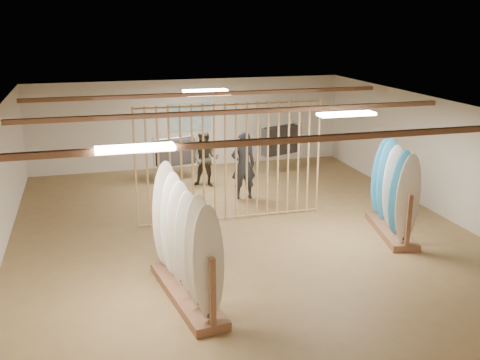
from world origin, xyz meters
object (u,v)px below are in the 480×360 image
object	(u,v)px
rack_right	(393,204)
clothing_rack_a	(176,152)
clothing_rack_b	(281,140)
shopper_a	(243,161)
rack_left	(186,260)
shopper_b	(205,155)

from	to	relation	value
rack_right	clothing_rack_a	bearing A→B (deg)	138.06
clothing_rack_b	shopper_a	bearing A→B (deg)	-149.85
rack_left	shopper_b	bearing A→B (deg)	66.63
clothing_rack_b	shopper_a	world-z (taller)	shopper_a
rack_left	shopper_b	world-z (taller)	rack_left
rack_right	shopper_a	xyz separation A→B (m)	(-2.47, 3.36, 0.32)
clothing_rack_b	shopper_b	size ratio (longest dim) A/B	0.82
rack_left	rack_right	world-z (taller)	rack_left
clothing_rack_a	rack_right	bearing A→B (deg)	-69.79
clothing_rack_a	shopper_b	distance (m)	1.08
rack_right	shopper_a	size ratio (longest dim) A/B	1.10
rack_right	clothing_rack_b	distance (m)	5.79
rack_left	clothing_rack_a	world-z (taller)	rack_left
clothing_rack_b	shopper_b	distance (m)	2.84
rack_left	clothing_rack_b	xyz separation A→B (m)	(4.37, 7.49, 0.26)
rack_right	clothing_rack_a	xyz separation A→B (m)	(-3.92, 5.52, 0.16)
rack_right	shopper_b	distance (m)	5.70
shopper_a	shopper_b	distance (m)	1.54
shopper_a	clothing_rack_b	bearing A→B (deg)	-127.30
clothing_rack_a	shopper_a	size ratio (longest dim) A/B	0.65
clothing_rack_a	clothing_rack_b	distance (m)	3.36
rack_left	clothing_rack_b	world-z (taller)	rack_left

